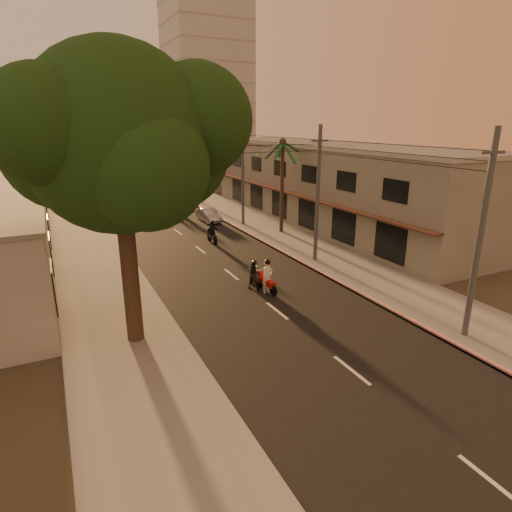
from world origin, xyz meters
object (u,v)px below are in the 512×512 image
object	(u,v)px
scooter_mid_a	(254,275)
scooter_far_c	(162,200)
scooter_red	(267,278)
parked_car	(209,215)
broadleaf_tree	(127,140)
scooter_far_b	(178,195)
scooter_far_a	(181,207)
palm_tree	(283,147)
scooter_mid_b	(212,233)

from	to	relation	value
scooter_mid_a	scooter_far_c	bearing A→B (deg)	96.10
scooter_red	parked_car	bearing A→B (deg)	73.82
broadleaf_tree	scooter_red	size ratio (longest dim) A/B	6.10
scooter_far_b	scooter_far_c	bearing A→B (deg)	-141.75
scooter_far_b	scooter_far_c	distance (m)	4.03
broadleaf_tree	scooter_far_a	distance (m)	26.98
scooter_mid_a	scooter_far_a	world-z (taller)	scooter_far_a
broadleaf_tree	scooter_red	distance (m)	10.79
scooter_far_a	scooter_far_b	xyz separation A→B (m)	(2.02, 7.89, -0.01)
scooter_far_b	scooter_far_a	bearing A→B (deg)	-113.72
scooter_red	scooter_mid_a	xyz separation A→B (m)	(-0.35, 0.90, -0.09)
broadleaf_tree	scooter_mid_a	distance (m)	10.86
palm_tree	scooter_far_c	world-z (taller)	palm_tree
scooter_red	scooter_mid_b	world-z (taller)	scooter_red
broadleaf_tree	scooter_mid_b	world-z (taller)	broadleaf_tree
scooter_red	palm_tree	bearing A→B (deg)	51.21
scooter_far_c	scooter_far_b	bearing A→B (deg)	36.64
scooter_mid_b	scooter_far_b	bearing A→B (deg)	80.14
scooter_red	scooter_far_c	xyz separation A→B (m)	(0.80, 26.96, 0.03)
scooter_mid_a	scooter_far_b	bearing A→B (deg)	91.04
scooter_mid_a	scooter_far_b	world-z (taller)	scooter_far_b
scooter_mid_a	scooter_far_a	bearing A→B (deg)	93.65
scooter_mid_a	scooter_red	bearing A→B (deg)	-59.84
broadleaf_tree	scooter_far_b	world-z (taller)	broadleaf_tree
palm_tree	scooter_far_b	world-z (taller)	palm_tree
broadleaf_tree	scooter_mid_a	bearing A→B (deg)	24.73
parked_car	broadleaf_tree	bearing A→B (deg)	-118.16
scooter_mid_a	scooter_mid_b	world-z (taller)	scooter_mid_b
scooter_red	scooter_mid_a	size ratio (longest dim) A/B	1.16
scooter_far_b	scooter_far_c	xyz separation A→B (m)	(-2.72, -2.97, 0.04)
scooter_far_a	scooter_mid_a	bearing A→B (deg)	-107.48
scooter_mid_b	broadleaf_tree	bearing A→B (deg)	-123.18
scooter_mid_a	parked_car	world-z (taller)	scooter_mid_a
scooter_mid_b	parked_car	bearing A→B (deg)	70.72
palm_tree	parked_car	distance (m)	10.29
parked_car	scooter_far_c	size ratio (longest dim) A/B	1.94
broadleaf_tree	scooter_far_a	world-z (taller)	broadleaf_tree
palm_tree	scooter_far_a	bearing A→B (deg)	119.05
scooter_mid_a	scooter_far_b	distance (m)	29.29
scooter_far_a	parked_car	xyz separation A→B (m)	(1.65, -3.72, -0.23)
broadleaf_tree	scooter_far_b	size ratio (longest dim) A/B	6.48
scooter_mid_a	scooter_far_a	xyz separation A→B (m)	(1.84, 21.15, 0.09)
scooter_far_c	palm_tree	bearing A→B (deg)	-78.01
scooter_red	scooter_mid_a	world-z (taller)	scooter_red
palm_tree	scooter_mid_a	size ratio (longest dim) A/B	4.81
scooter_far_c	scooter_mid_b	bearing A→B (deg)	-101.03
scooter_red	scooter_mid_b	distance (m)	10.90
scooter_far_b	broadleaf_tree	bearing A→B (deg)	-117.87
scooter_far_a	palm_tree	bearing A→B (deg)	-73.45
scooter_mid_b	scooter_far_b	size ratio (longest dim) A/B	1.00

